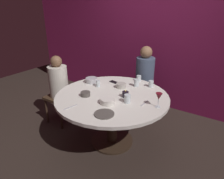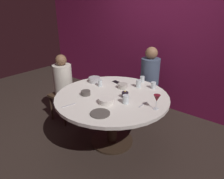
{
  "view_description": "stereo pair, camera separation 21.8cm",
  "coord_description": "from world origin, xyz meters",
  "px_view_note": "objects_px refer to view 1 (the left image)",
  "views": [
    {
      "loc": [
        1.31,
        -1.97,
        1.84
      ],
      "look_at": [
        0.0,
        0.0,
        0.82
      ],
      "focal_mm": 31.82,
      "sensor_mm": 36.0,
      "label": 1
    },
    {
      "loc": [
        1.48,
        -1.84,
        1.84
      ],
      "look_at": [
        0.0,
        0.0,
        0.82
      ],
      "focal_mm": 31.82,
      "sensor_mm": 36.0,
      "label": 2
    }
  ],
  "objects_px": {
    "seated_diner_back": "(145,74)",
    "candle_holder": "(125,94)",
    "cell_phone": "(114,82)",
    "bowl_small_white": "(108,101)",
    "cup_center_front": "(127,99)",
    "cup_by_right_diner": "(98,84)",
    "dinner_plate": "(104,114)",
    "bowl_salad_center": "(85,94)",
    "cup_near_candle": "(136,83)",
    "cup_by_left_diner": "(139,78)",
    "dining_table": "(112,104)",
    "wine_glass": "(159,97)",
    "bowl_serving_large": "(92,80)",
    "bowl_sauce_side": "(121,86)",
    "seated_diner_left": "(59,83)",
    "cup_far_edge": "(151,84)"
  },
  "relations": [
    {
      "from": "seated_diner_back",
      "to": "candle_holder",
      "type": "distance_m",
      "value": 0.98
    },
    {
      "from": "seated_diner_left",
      "to": "bowl_salad_center",
      "type": "bearing_deg",
      "value": -15.86
    },
    {
      "from": "dinner_plate",
      "to": "bowl_salad_center",
      "type": "height_order",
      "value": "bowl_salad_center"
    },
    {
      "from": "wine_glass",
      "to": "cup_near_candle",
      "type": "height_order",
      "value": "wine_glass"
    },
    {
      "from": "dining_table",
      "to": "cell_phone",
      "type": "distance_m",
      "value": 0.49
    },
    {
      "from": "cup_center_front",
      "to": "bowl_serving_large",
      "type": "bearing_deg",
      "value": 160.09
    },
    {
      "from": "cup_near_candle",
      "to": "cup_center_front",
      "type": "distance_m",
      "value": 0.55
    },
    {
      "from": "dinner_plate",
      "to": "cup_center_front",
      "type": "xyz_separation_m",
      "value": [
        0.07,
        0.39,
        0.05
      ]
    },
    {
      "from": "candle_holder",
      "to": "bowl_small_white",
      "type": "relative_size",
      "value": 0.52
    },
    {
      "from": "dining_table",
      "to": "cup_by_right_diner",
      "type": "height_order",
      "value": "cup_by_right_diner"
    },
    {
      "from": "cell_phone",
      "to": "bowl_sauce_side",
      "type": "xyz_separation_m",
      "value": [
        0.2,
        -0.12,
        0.03
      ]
    },
    {
      "from": "candle_holder",
      "to": "cup_by_left_diner",
      "type": "height_order",
      "value": "candle_holder"
    },
    {
      "from": "wine_glass",
      "to": "cup_far_edge",
      "type": "xyz_separation_m",
      "value": [
        -0.31,
        0.53,
        -0.08
      ]
    },
    {
      "from": "bowl_salad_center",
      "to": "cup_by_left_diner",
      "type": "bearing_deg",
      "value": 69.37
    },
    {
      "from": "dinner_plate",
      "to": "cell_phone",
      "type": "relative_size",
      "value": 1.57
    },
    {
      "from": "cell_phone",
      "to": "cup_by_right_diner",
      "type": "distance_m",
      "value": 0.29
    },
    {
      "from": "dinner_plate",
      "to": "cup_by_right_diner",
      "type": "relative_size",
      "value": 2.32
    },
    {
      "from": "cell_phone",
      "to": "cup_center_front",
      "type": "distance_m",
      "value": 0.7
    },
    {
      "from": "dining_table",
      "to": "wine_glass",
      "type": "height_order",
      "value": "wine_glass"
    },
    {
      "from": "wine_glass",
      "to": "bowl_salad_center",
      "type": "height_order",
      "value": "wine_glass"
    },
    {
      "from": "bowl_small_white",
      "to": "cup_far_edge",
      "type": "height_order",
      "value": "cup_far_edge"
    },
    {
      "from": "wine_glass",
      "to": "seated_diner_back",
      "type": "bearing_deg",
      "value": 122.16
    },
    {
      "from": "cup_by_left_diner",
      "to": "cup_by_right_diner",
      "type": "distance_m",
      "value": 0.66
    },
    {
      "from": "cup_by_right_diner",
      "to": "cup_center_front",
      "type": "distance_m",
      "value": 0.64
    },
    {
      "from": "dining_table",
      "to": "cup_center_front",
      "type": "bearing_deg",
      "value": -15.52
    },
    {
      "from": "cup_center_front",
      "to": "cup_near_candle",
      "type": "bearing_deg",
      "value": 105.68
    },
    {
      "from": "candle_holder",
      "to": "cup_by_right_diner",
      "type": "height_order",
      "value": "candle_holder"
    },
    {
      "from": "cup_far_edge",
      "to": "cup_by_right_diner",
      "type": "bearing_deg",
      "value": -147.35
    },
    {
      "from": "bowl_sauce_side",
      "to": "seated_diner_back",
      "type": "bearing_deg",
      "value": 87.44
    },
    {
      "from": "cell_phone",
      "to": "bowl_sauce_side",
      "type": "bearing_deg",
      "value": 70.38
    },
    {
      "from": "cup_near_candle",
      "to": "cup_by_right_diner",
      "type": "bearing_deg",
      "value": -144.99
    },
    {
      "from": "cell_phone",
      "to": "bowl_small_white",
      "type": "xyz_separation_m",
      "value": [
        0.32,
        -0.63,
        0.03
      ]
    },
    {
      "from": "dining_table",
      "to": "wine_glass",
      "type": "distance_m",
      "value": 0.68
    },
    {
      "from": "dining_table",
      "to": "bowl_small_white",
      "type": "relative_size",
      "value": 8.09
    },
    {
      "from": "seated_diner_back",
      "to": "cup_center_front",
      "type": "distance_m",
      "value": 1.12
    },
    {
      "from": "seated_diner_left",
      "to": "dining_table",
      "type": "bearing_deg",
      "value": 0.0
    },
    {
      "from": "cup_far_edge",
      "to": "wine_glass",
      "type": "bearing_deg",
      "value": -59.28
    },
    {
      "from": "wine_glass",
      "to": "bowl_small_white",
      "type": "bearing_deg",
      "value": -155.74
    },
    {
      "from": "wine_glass",
      "to": "cup_center_front",
      "type": "distance_m",
      "value": 0.37
    },
    {
      "from": "bowl_sauce_side",
      "to": "seated_diner_left",
      "type": "bearing_deg",
      "value": -164.0
    },
    {
      "from": "bowl_salad_center",
      "to": "cup_center_front",
      "type": "xyz_separation_m",
      "value": [
        0.55,
        0.14,
        0.02
      ]
    },
    {
      "from": "bowl_salad_center",
      "to": "cup_near_candle",
      "type": "distance_m",
      "value": 0.77
    },
    {
      "from": "cup_by_right_diner",
      "to": "cup_far_edge",
      "type": "relative_size",
      "value": 1.01
    },
    {
      "from": "bowl_serving_large",
      "to": "cup_by_left_diner",
      "type": "height_order",
      "value": "cup_by_left_diner"
    },
    {
      "from": "bowl_salad_center",
      "to": "cup_by_right_diner",
      "type": "distance_m",
      "value": 0.35
    },
    {
      "from": "bowl_small_white",
      "to": "cup_by_right_diner",
      "type": "relative_size",
      "value": 1.93
    },
    {
      "from": "seated_diner_left",
      "to": "candle_holder",
      "type": "distance_m",
      "value": 1.19
    },
    {
      "from": "seated_diner_back",
      "to": "candle_holder",
      "type": "bearing_deg",
      "value": 10.16
    },
    {
      "from": "seated_diner_left",
      "to": "dinner_plate",
      "type": "height_order",
      "value": "seated_diner_left"
    },
    {
      "from": "seated_diner_left",
      "to": "seated_diner_back",
      "type": "height_order",
      "value": "seated_diner_back"
    }
  ]
}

